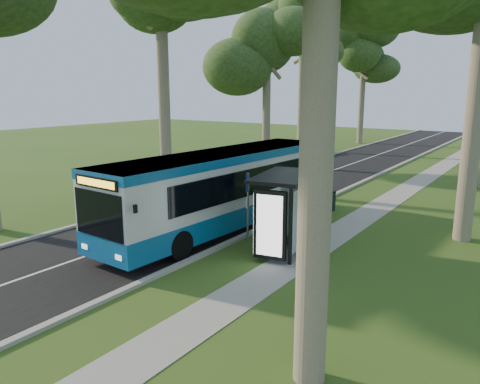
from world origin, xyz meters
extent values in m
plane|color=#2F5219|center=(0.00, 0.00, 0.00)|extent=(120.00, 120.00, 0.00)
cube|color=black|center=(-3.50, 10.00, 0.01)|extent=(7.00, 100.00, 0.02)
cube|color=#9E9B93|center=(0.00, 10.00, 0.06)|extent=(0.25, 100.00, 0.12)
cube|color=#9E9B93|center=(-7.00, 10.00, 0.06)|extent=(0.25, 100.00, 0.12)
cube|color=white|center=(-3.50, 10.00, 0.02)|extent=(0.12, 100.00, 0.00)
cube|color=gray|center=(3.00, 10.00, 0.01)|extent=(1.50, 100.00, 0.02)
cube|color=silver|center=(-1.41, 1.78, 1.87)|extent=(3.31, 12.79, 3.01)
cube|color=#0F5891|center=(-1.41, 1.78, 0.79)|extent=(3.34, 12.82, 0.84)
cube|color=#0F5891|center=(-1.41, 1.78, 3.21)|extent=(3.34, 12.82, 0.34)
cube|color=black|center=(-1.41, -4.58, 2.01)|extent=(2.37, 0.18, 1.53)
cube|color=yellow|center=(-1.41, -4.61, 3.06)|extent=(1.90, 0.12, 0.23)
cube|color=black|center=(-1.41, -4.51, 0.53)|extent=(2.54, 0.25, 0.32)
cylinder|color=black|center=(-2.61, -2.13, 0.55)|extent=(0.35, 1.11, 1.10)
cylinder|color=black|center=(-0.21, -2.13, 0.55)|extent=(0.35, 1.11, 1.10)
cylinder|color=black|center=(-2.61, 5.47, 0.55)|extent=(0.35, 1.11, 1.10)
cylinder|color=black|center=(-0.21, 5.47, 0.55)|extent=(0.35, 1.11, 1.10)
cylinder|color=gray|center=(0.40, 0.96, 1.39)|extent=(0.09, 0.09, 2.78)
cube|color=#0D2498|center=(0.40, 0.96, 2.39)|extent=(0.15, 0.39, 0.69)
cylinder|color=yellow|center=(0.37, 0.96, 2.56)|extent=(0.08, 0.24, 0.24)
cube|color=white|center=(0.40, 0.96, 1.61)|extent=(0.14, 0.33, 0.45)
cube|color=black|center=(2.79, -0.56, 1.39)|extent=(0.13, 0.13, 2.77)
cube|color=black|center=(2.79, 2.27, 1.39)|extent=(0.13, 0.13, 2.77)
cube|color=black|center=(2.10, 0.85, 2.84)|extent=(2.44, 3.67, 0.13)
cube|color=silver|center=(2.88, 0.85, 1.50)|extent=(0.57, 2.78, 2.22)
cube|color=black|center=(2.10, -0.70, 1.39)|extent=(1.18, 0.39, 2.44)
cube|color=white|center=(2.10, -0.78, 1.39)|extent=(0.93, 0.20, 2.16)
cube|color=black|center=(2.43, 1.19, 0.50)|extent=(0.79, 2.04, 0.07)
cylinder|color=black|center=(1.13, 7.47, 0.47)|extent=(0.52, 0.52, 0.94)
cylinder|color=black|center=(1.13, 7.47, 0.96)|extent=(0.56, 0.56, 0.05)
imported|color=white|center=(-9.01, 19.15, 0.77)|extent=(3.01, 4.88, 1.55)
imported|color=#A8AAB0|center=(-9.25, 26.64, 0.71)|extent=(3.00, 4.57, 1.42)
cylinder|color=#7A6B56|center=(-10.50, 8.00, 6.52)|extent=(0.73, 0.73, 13.03)
cylinder|color=#7A6B56|center=(-9.00, 18.00, 4.74)|extent=(0.63, 0.63, 9.48)
ellipsoid|color=#1F3C17|center=(-9.00, 18.00, 9.75)|extent=(5.20, 5.20, 6.50)
cylinder|color=#7A6B56|center=(-11.00, 28.00, 5.80)|extent=(0.69, 0.69, 11.61)
ellipsoid|color=#1F3C17|center=(-11.00, 28.00, 11.94)|extent=(5.20, 5.20, 7.96)
cylinder|color=#7A6B56|center=(-8.50, 38.00, 4.95)|extent=(0.64, 0.64, 9.90)
ellipsoid|color=#1F3C17|center=(-8.50, 38.00, 10.19)|extent=(5.20, 5.20, 6.79)
cylinder|color=#7A6B56|center=(6.50, -6.00, 5.30)|extent=(0.66, 0.66, 10.60)
cylinder|color=#7A6B56|center=(7.50, 6.00, 5.87)|extent=(0.70, 0.70, 11.75)
camera|label=1|loc=(10.22, -14.07, 5.93)|focal=35.00mm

